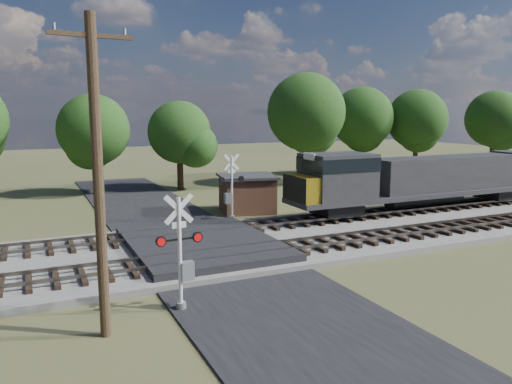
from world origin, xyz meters
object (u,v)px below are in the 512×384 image
utility_pole (98,172)px  equipment_shed (247,193)px  crossing_signal_near (182,263)px  crossing_signal_far (231,193)px

utility_pole → equipment_shed: 20.74m
crossing_signal_near → utility_pole: size_ratio=0.43×
crossing_signal_near → equipment_shed: 17.99m
crossing_signal_near → crossing_signal_far: crossing_signal_far is taller
crossing_signal_near → utility_pole: (-2.83, -0.98, 3.46)m
utility_pole → crossing_signal_near: bearing=13.8°
crossing_signal_far → utility_pole: size_ratio=0.44×
crossing_signal_far → utility_pole: 17.54m
equipment_shed → crossing_signal_far: bearing=-121.8°
crossing_signal_far → utility_pole: utility_pole is taller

